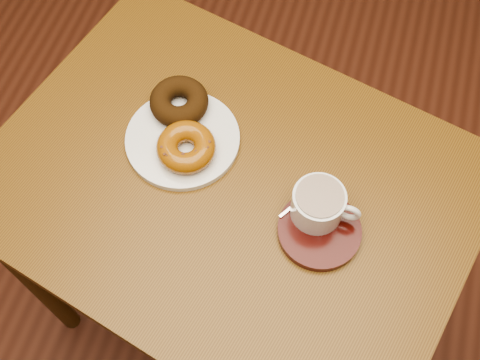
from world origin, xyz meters
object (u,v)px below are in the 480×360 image
(cafe_table, at_px, (230,212))
(saucer, at_px, (319,231))
(donut_plate, at_px, (183,139))
(coffee_cup, at_px, (319,204))

(cafe_table, relative_size, saucer, 6.97)
(donut_plate, xyz_separation_m, saucer, (0.29, -0.11, 0.00))
(donut_plate, relative_size, saucer, 1.48)
(saucer, bearing_deg, coffee_cup, 111.94)
(donut_plate, bearing_deg, saucer, -21.09)
(cafe_table, xyz_separation_m, coffee_cup, (0.16, -0.02, 0.18))
(saucer, xyz_separation_m, coffee_cup, (-0.01, 0.03, 0.04))
(cafe_table, height_order, donut_plate, donut_plate)
(cafe_table, height_order, coffee_cup, coffee_cup)
(cafe_table, height_order, saucer, saucer)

